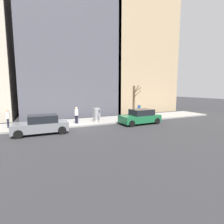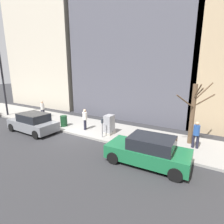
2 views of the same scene
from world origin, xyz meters
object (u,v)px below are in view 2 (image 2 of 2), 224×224
object	(u,v)px
pedestrian_far_corner	(43,108)
office_tower_right	(66,41)
parked_car_grey	(33,123)
bare_tree	(193,112)
trash_bin	(64,121)
streetlamp	(0,78)
pedestrian_near_meter	(196,133)
office_block_center	(148,33)
pedestrian_midblock	(85,118)
utility_box	(109,125)
parked_car_green	(148,151)
parking_meter	(102,126)

from	to	relation	value
pedestrian_far_corner	office_tower_right	world-z (taller)	office_tower_right
parked_car_grey	bare_tree	bearing A→B (deg)	-71.11
trash_bin	streetlamp	bearing A→B (deg)	94.37
pedestrian_near_meter	office_block_center	size ratio (longest dim) A/B	0.09
pedestrian_far_corner	office_block_center	size ratio (longest dim) A/B	0.09
parked_car_grey	office_block_center	bearing A→B (deg)	-18.27
pedestrian_near_meter	pedestrian_midblock	size ratio (longest dim) A/B	1.00
utility_box	pedestrian_far_corner	world-z (taller)	pedestrian_far_corner
utility_box	office_block_center	world-z (taller)	office_block_center
pedestrian_midblock	streetlamp	bearing A→B (deg)	67.74
utility_box	trash_bin	xyz separation A→B (m)	(-0.40, 4.30, -0.25)
parked_car_green	parked_car_grey	xyz separation A→B (m)	(0.00, 9.49, 0.00)
trash_bin	office_block_center	xyz separation A→B (m)	(10.92, -3.09, 8.43)
trash_bin	pedestrian_near_meter	xyz separation A→B (m)	(1.06, -10.06, 0.49)
parked_car_green	parked_car_grey	bearing A→B (deg)	87.77
streetlamp	bare_tree	distance (m)	18.02
parked_car_green	office_tower_right	bearing A→B (deg)	53.03
pedestrian_midblock	pedestrian_far_corner	size ratio (longest dim) A/B	1.00
parked_car_green	parking_meter	distance (m)	4.23
pedestrian_near_meter	pedestrian_midblock	distance (m)	7.99
office_block_center	pedestrian_near_meter	bearing A→B (deg)	-144.72
office_block_center	office_tower_right	distance (m)	12.87
pedestrian_near_meter	pedestrian_midblock	xyz separation A→B (m)	(-0.80, 7.95, 0.00)
pedestrian_midblock	pedestrian_far_corner	distance (m)	6.05
parked_car_grey	parking_meter	distance (m)	5.77
streetlamp	pedestrian_near_meter	distance (m)	18.46
streetlamp	bare_tree	world-z (taller)	streetlamp
parked_car_green	utility_box	size ratio (longest dim) A/B	2.98
parked_car_green	bare_tree	world-z (taller)	bare_tree
streetlamp	pedestrian_near_meter	world-z (taller)	streetlamp
parking_meter	streetlamp	size ratio (longest dim) A/B	0.21
parking_meter	office_tower_right	distance (m)	19.61
pedestrian_near_meter	parking_meter	bearing A→B (deg)	-168.06
parked_car_grey	parking_meter	world-z (taller)	parked_car_grey
bare_tree	pedestrian_midblock	xyz separation A→B (m)	(-1.41, 7.58, -1.12)
utility_box	office_tower_right	world-z (taller)	office_tower_right
parking_meter	office_block_center	bearing A→B (deg)	5.92
pedestrian_midblock	office_block_center	world-z (taller)	office_block_center
parking_meter	office_tower_right	xyz separation A→B (m)	(10.92, 14.04, 8.25)
parking_meter	bare_tree	size ratio (longest dim) A/B	0.34
parking_meter	pedestrian_midblock	xyz separation A→B (m)	(0.71, 2.15, 0.11)
trash_bin	pedestrian_midblock	bearing A→B (deg)	-82.99
pedestrian_far_corner	office_block_center	world-z (taller)	office_block_center
parked_car_grey	office_block_center	world-z (taller)	office_block_center
pedestrian_far_corner	office_tower_right	size ratio (longest dim) A/B	0.09
bare_tree	pedestrian_midblock	distance (m)	7.79
parked_car_green	streetlamp	size ratio (longest dim) A/B	0.66
utility_box	office_block_center	size ratio (longest dim) A/B	0.08
pedestrian_midblock	pedestrian_far_corner	xyz separation A→B (m)	(0.65, 6.01, 0.00)
bare_tree	pedestrian_far_corner	size ratio (longest dim) A/B	2.37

